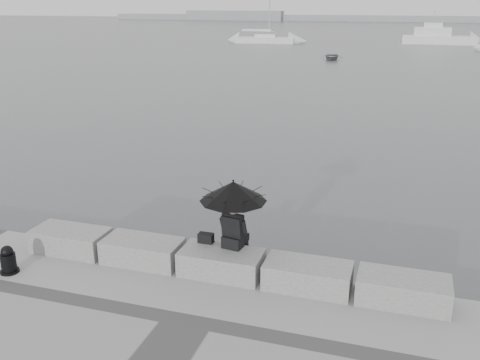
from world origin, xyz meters
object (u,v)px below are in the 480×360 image
(seated_person, at_px, (233,198))
(mooring_bollard, at_px, (8,262))
(dinghy, at_px, (332,57))
(sailboat_left, at_px, (266,39))
(motor_cruiser, at_px, (439,37))

(seated_person, distance_m, mooring_bollard, 4.60)
(seated_person, height_order, dinghy, seated_person)
(sailboat_left, bearing_deg, seated_person, -80.82)
(mooring_bollard, relative_size, sailboat_left, 0.04)
(mooring_bollard, distance_m, sailboat_left, 67.98)
(seated_person, xyz_separation_m, mooring_bollard, (-4.16, -1.47, -1.29))
(motor_cruiser, bearing_deg, mooring_bollard, -97.17)
(seated_person, bearing_deg, sailboat_left, 113.23)
(seated_person, bearing_deg, dinghy, 104.71)
(motor_cruiser, bearing_deg, dinghy, -113.19)
(dinghy, bearing_deg, sailboat_left, 116.08)
(motor_cruiser, xyz_separation_m, dinghy, (-10.97, -24.47, -0.63))
(seated_person, distance_m, dinghy, 46.38)
(mooring_bollard, relative_size, motor_cruiser, 0.06)
(motor_cruiser, relative_size, dinghy, 3.08)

